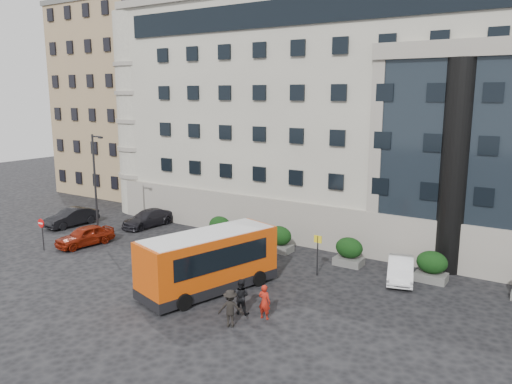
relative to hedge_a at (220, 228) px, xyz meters
The scene contains 22 objects.
ground 8.81m from the hedge_a, 62.85° to the right, with size 120.00×120.00×0.00m, color black.
civic_building 19.15m from the hedge_a, 54.85° to the left, with size 44.00×24.00×18.00m, color #9D988A.
entrance_column 17.13m from the hedge_a, ahead, with size 1.80×1.80×13.00m, color black.
apartment_near 25.12m from the hedge_a, 148.62° to the left, with size 14.00×14.00×20.00m, color #997F59.
apartment_far 39.27m from the hedge_a, 127.29° to the left, with size 13.00×13.00×22.00m, color brown.
hedge_a is the anchor object (origin of this frame).
hedge_b 5.20m from the hedge_a, ahead, with size 1.80×1.26×1.84m.
hedge_c 10.40m from the hedge_a, ahead, with size 1.80×1.26×1.84m.
hedge_d 15.60m from the hedge_a, ahead, with size 1.80×1.26×1.84m.
street_lamp 9.89m from the hedge_a, 148.84° to the right, with size 1.16×0.18×8.00m.
bus_stop_sign 9.94m from the hedge_a, 16.42° to the right, with size 0.50×0.08×2.52m.
no_entry_sign 12.64m from the hedge_a, 135.52° to the right, with size 0.64×0.16×2.32m.
minibus 9.87m from the hedge_a, 56.79° to the right, with size 4.90×8.44×3.33m.
red_truck 11.99m from the hedge_a, 143.36° to the left, with size 2.71×5.27×2.76m.
parked_car_a 9.87m from the hedge_a, 139.44° to the right, with size 1.72×4.27×1.45m, color maroon.
parked_car_b 13.44m from the hedge_a, 165.34° to the right, with size 1.57×4.50×1.48m, color black.
parked_car_c 7.50m from the hedge_a, behind, with size 1.93×4.74×1.38m, color black.
parked_car_d 15.37m from the hedge_a, 147.76° to the left, with size 2.13×4.62×1.28m, color black.
white_taxi 14.03m from the hedge_a, ahead, with size 1.44×4.14×1.36m, color white.
pedestrian_a 13.84m from the hedge_a, 44.05° to the right, with size 0.64×0.42×1.76m, color #A41C10.
pedestrian_b 13.03m from the hedge_a, 48.53° to the right, with size 0.89×0.69×1.83m, color black.
pedestrian_c 14.37m from the hedge_a, 51.17° to the right, with size 1.18×0.68×1.83m, color black.
Camera 1 is at (18.03, -21.36, 10.92)m, focal length 35.00 mm.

